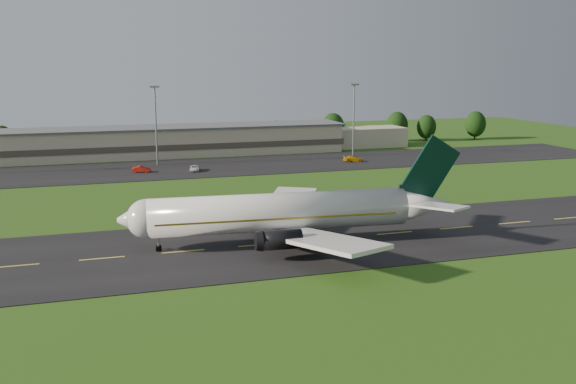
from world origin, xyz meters
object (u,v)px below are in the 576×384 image
object	(u,v)px
light_mast_east	(354,111)
service_vehicle_c	(195,168)
airliner	(285,213)
service_vehicle_d	(353,159)
light_mast_centre	(156,116)
service_vehicle_b	(142,169)
terminal	(156,142)

from	to	relation	value
light_mast_east	service_vehicle_c	bearing A→B (deg)	-164.84
airliner	service_vehicle_d	size ratio (longest dim) A/B	9.80
airliner	service_vehicle_c	xyz separation A→B (m)	(-2.43, 67.25, -3.88)
light_mast_east	airliner	bearing A→B (deg)	-119.29
airliner	light_mast_east	size ratio (longest dim) A/B	2.52
light_mast_centre	service_vehicle_b	bearing A→B (deg)	-114.54
light_mast_centre	service_vehicle_d	size ratio (longest dim) A/B	3.89
service_vehicle_d	service_vehicle_c	bearing A→B (deg)	106.94
terminal	light_mast_east	world-z (taller)	light_mast_east
light_mast_centre	light_mast_east	xyz separation A→B (m)	(55.00, 0.00, 0.00)
terminal	service_vehicle_d	xyz separation A→B (m)	(49.10, -26.84, -3.13)
airliner	terminal	size ratio (longest dim) A/B	0.35
light_mast_centre	light_mast_east	bearing A→B (deg)	0.00
airliner	service_vehicle_d	xyz separation A→B (m)	(40.43, 69.41, -3.80)
light_mast_centre	service_vehicle_c	xyz separation A→B (m)	(7.65, -12.83, -11.96)
service_vehicle_c	service_vehicle_d	world-z (taller)	service_vehicle_d
light_mast_centre	airliner	bearing A→B (deg)	-82.83
service_vehicle_b	light_mast_east	bearing A→B (deg)	-62.75
light_mast_east	service_vehicle_b	size ratio (longest dim) A/B	4.64
service_vehicle_c	light_mast_east	bearing A→B (deg)	26.77
service_vehicle_b	terminal	bearing A→B (deg)	3.77
airliner	service_vehicle_c	bearing A→B (deg)	96.97
light_mast_centre	service_vehicle_b	xyz separation A→B (m)	(-4.95, -10.84, -11.91)
light_mast_centre	light_mast_east	world-z (taller)	same
service_vehicle_b	service_vehicle_d	bearing A→B (deg)	-72.82
light_mast_east	service_vehicle_c	xyz separation A→B (m)	(-47.35, -12.83, -11.96)
terminal	service_vehicle_b	distance (m)	27.94
light_mast_centre	service_vehicle_c	bearing A→B (deg)	-59.20
light_mast_centre	service_vehicle_d	bearing A→B (deg)	-11.92
airliner	service_vehicle_d	distance (m)	80.42
airliner	terminal	distance (m)	96.65
terminal	service_vehicle_d	size ratio (longest dim) A/B	27.72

